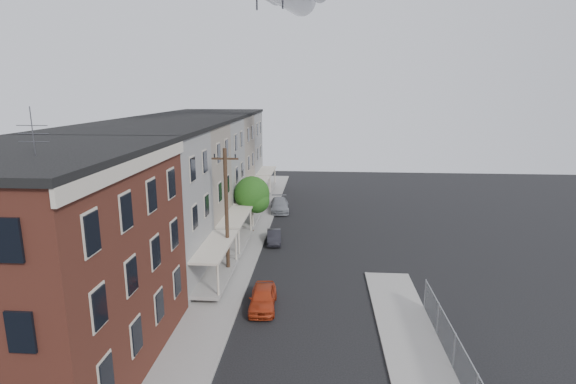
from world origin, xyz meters
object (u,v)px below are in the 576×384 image
utility_pole (227,212)px  car_near (263,298)px  car_mid (274,237)px  car_far (279,205)px  street_tree (253,196)px

utility_pole → car_near: bearing=-56.5°
utility_pole → car_mid: (2.46, 7.16, -4.13)m
car_near → car_mid: bearing=89.8°
car_mid → car_near: bearing=-94.1°
car_mid → car_far: car_far is taller
street_tree → car_far: 8.17m
car_mid → car_far: (-0.46, 10.27, 0.14)m
car_mid → utility_pole: bearing=-115.7°
utility_pole → street_tree: size_ratio=1.73×
utility_pole → car_far: bearing=83.5°
car_near → car_far: car_far is taller
car_near → car_mid: size_ratio=1.16×
utility_pole → car_mid: size_ratio=2.72×
street_tree → car_near: size_ratio=1.36×
car_mid → car_far: 10.28m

